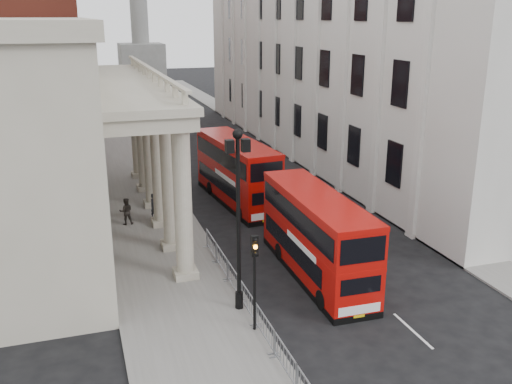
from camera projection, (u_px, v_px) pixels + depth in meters
ground at (282, 355)px, 22.73m from camera, size 260.00×260.00×0.00m
sidewalk_west at (128, 172)px, 49.11m from camera, size 6.00×140.00×0.12m
sidewalk_east at (305, 158)px, 53.94m from camera, size 3.00×140.00×0.12m
kerb at (163, 169)px, 49.97m from camera, size 0.20×140.00×0.14m
portico_building at (15, 136)px, 34.25m from camera, size 9.00×28.00×12.00m
brick_building at (32, 35)px, 60.04m from camera, size 9.00×32.00×22.00m
west_building_far at (43, 35)px, 89.44m from camera, size 9.00×30.00×20.00m
east_building at (326, 21)px, 52.80m from camera, size 8.00×55.00×25.00m
lamp_post_south at (238, 209)px, 24.74m from camera, size 1.05×0.44×8.32m
lamp_post_mid at (174, 137)px, 39.28m from camera, size 1.05×0.44×8.32m
lamp_post_north at (144, 104)px, 53.83m from camera, size 1.05×0.44×8.32m
traffic_light at (255, 265)px, 23.46m from camera, size 0.28×0.33×4.30m
crowd_barriers at (256, 315)px, 24.45m from camera, size 0.50×18.75×1.10m
bus_near at (316, 234)px, 29.07m from camera, size 2.62×10.16×4.37m
bus_far at (237, 170)px, 40.69m from camera, size 3.50×10.75×4.56m
pedestrian_a at (154, 206)px, 37.47m from camera, size 0.74×0.68×1.69m
pedestrian_b at (126, 211)px, 36.37m from camera, size 0.87×0.69×1.75m
pedestrian_c at (145, 181)px, 43.45m from camera, size 0.77×0.52×1.53m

